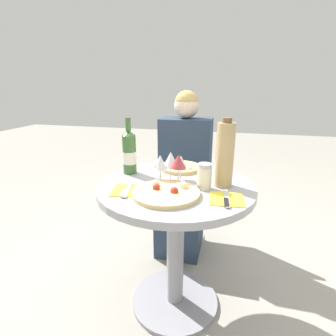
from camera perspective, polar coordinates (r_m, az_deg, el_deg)
The scene contains 15 objects.
ground_plane at distance 1.76m, azimuth 1.48°, elevation -26.98°, with size 12.00×12.00×0.00m, color gray.
dining_table at distance 1.43m, azimuth 1.66°, elevation -11.22°, with size 0.80×0.80×0.75m.
chair_behind_diner at distance 2.16m, azimuth 4.03°, elevation -3.02°, with size 0.38×0.38×0.96m.
seated_diner at distance 2.00m, azimuth 3.29°, elevation -2.94°, with size 0.38×0.47×1.20m.
pizza_large at distance 1.21m, azimuth -0.40°, elevation -5.32°, with size 0.31×0.31×0.05m.
pizza_small_far at distance 1.57m, azimuth 2.71°, elevation 0.15°, with size 0.25×0.25×0.04m.
wine_bottle at distance 1.49m, azimuth -8.42°, elevation 3.36°, with size 0.08×0.08×0.31m.
tall_carafe at distance 1.29m, azimuth 12.27°, elevation 2.81°, with size 0.09×0.09×0.34m.
sugar_shaker at distance 1.27m, azimuth 7.94°, elevation -1.83°, with size 0.07×0.07×0.13m.
wine_glass_back_right at distance 1.38m, azimuth 2.84°, elevation 1.26°, with size 0.06×0.06×0.13m.
wine_glass_front_right at distance 1.31m, azimuth 2.27°, elevation 1.32°, with size 0.08×0.08×0.15m.
wine_glass_front_left at distance 1.33m, azimuth -1.71°, elevation 1.16°, with size 0.07×0.07×0.15m.
wine_glass_center at distance 1.35m, azimuth 0.60°, elevation 1.77°, with size 0.08×0.08×0.16m.
place_setting_left at distance 1.27m, azimuth -8.76°, elevation -4.81°, with size 0.18×0.19×0.01m.
place_setting_right at distance 1.19m, azimuth 12.64°, elevation -6.64°, with size 0.16×0.19×0.01m.
Camera 1 is at (0.27, -1.22, 1.24)m, focal length 28.00 mm.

